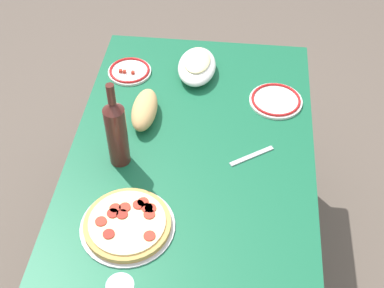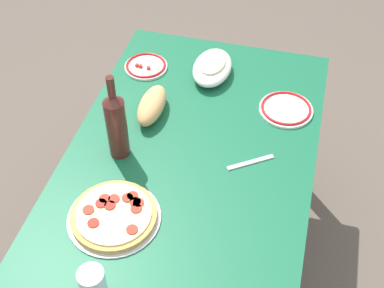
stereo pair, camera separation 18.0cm
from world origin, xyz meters
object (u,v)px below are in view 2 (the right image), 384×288
water_glass (93,284)px  bread_loaf (152,105)px  dining_table (192,172)px  side_plate_far (146,66)px  pepperoni_pizza (114,215)px  baked_pasta_dish (212,66)px  wine_bottle (116,124)px  side_plate_near (286,109)px

water_glass → bread_loaf: water_glass is taller
dining_table → side_plate_far: size_ratio=7.46×
water_glass → side_plate_far: (-0.99, -0.17, -0.04)m
dining_table → pepperoni_pizza: pepperoni_pizza is taller
water_glass → baked_pasta_dish: bearing=174.6°
wine_bottle → side_plate_far: bearing=-172.9°
water_glass → bread_loaf: (-0.73, -0.07, -0.01)m
water_glass → dining_table: bearing=168.4°
side_plate_far → bread_loaf: bearing=22.8°
baked_pasta_dish → dining_table: bearing=3.5°
baked_pasta_dish → water_glass: size_ratio=2.23×
water_glass → side_plate_far: bearing=-170.0°
dining_table → wine_bottle: 0.35m
wine_bottle → side_plate_far: size_ratio=1.90×
pepperoni_pizza → side_plate_near: 0.77m
pepperoni_pizza → water_glass: size_ratio=2.70×
wine_bottle → side_plate_far: wine_bottle is taller
pepperoni_pizza → wine_bottle: bearing=-163.8°
dining_table → pepperoni_pizza: bearing=-25.2°
pepperoni_pizza → side_plate_near: bearing=144.2°
baked_pasta_dish → side_plate_near: size_ratio=1.20×
water_glass → side_plate_near: bearing=154.9°
water_glass → pepperoni_pizza: bearing=-171.4°
side_plate_near → bread_loaf: (0.14, -0.48, 0.03)m
wine_bottle → water_glass: bearing=12.5°
dining_table → bread_loaf: bread_loaf is taller
dining_table → water_glass: 0.63m
dining_table → side_plate_far: 0.51m
pepperoni_pizza → dining_table: bearing=154.8°
wine_bottle → side_plate_near: bearing=124.0°
pepperoni_pizza → bread_loaf: bread_loaf is taller
bread_loaf → side_plate_far: bearing=-157.2°
wine_bottle → baked_pasta_dish: bearing=156.9°
dining_table → side_plate_far: side_plate_far is taller
pepperoni_pizza → baked_pasta_dish: size_ratio=1.21×
wine_bottle → bread_loaf: 0.24m
side_plate_far → pepperoni_pizza: bearing=10.5°
water_glass → side_plate_far: water_glass is taller
side_plate_far → bread_loaf: bread_loaf is taller
side_plate_near → water_glass: bearing=-25.1°
baked_pasta_dish → pepperoni_pizza: bearing=-9.9°
baked_pasta_dish → side_plate_far: baked_pasta_dish is taller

